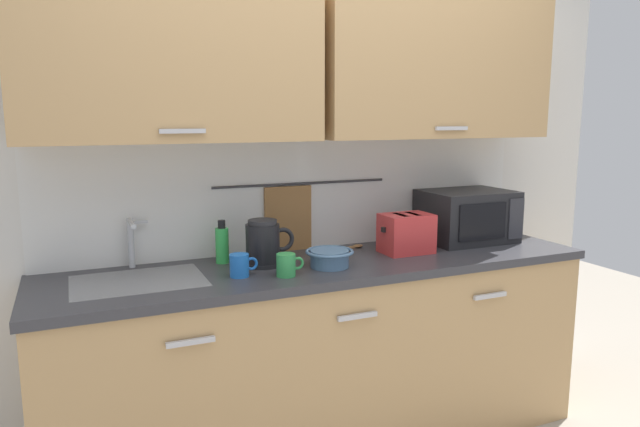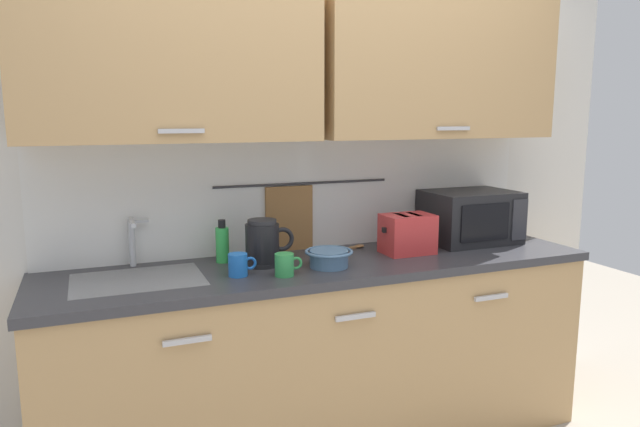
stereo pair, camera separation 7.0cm
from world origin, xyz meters
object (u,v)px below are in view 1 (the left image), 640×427
object	(u,v)px
microwave	(467,216)
mixing_bowl	(330,257)
toaster	(406,233)
wooden_spoon	(347,248)
mug_by_kettle	(287,265)
electric_kettle	(264,243)
dish_soap_bottle	(222,244)
mug_near_sink	(240,265)

from	to	relation	value
microwave	mixing_bowl	world-z (taller)	microwave
toaster	wooden_spoon	distance (m)	0.31
microwave	mug_by_kettle	distance (m)	1.15
microwave	electric_kettle	bearing A→B (deg)	-176.84
microwave	electric_kettle	distance (m)	1.15
dish_soap_bottle	mixing_bowl	size ratio (longest dim) A/B	0.92
mixing_bowl	wooden_spoon	bearing A→B (deg)	51.07
electric_kettle	mug_near_sink	distance (m)	0.20
dish_soap_bottle	mug_near_sink	world-z (taller)	dish_soap_bottle
toaster	dish_soap_bottle	bearing A→B (deg)	169.39
mixing_bowl	mug_by_kettle	size ratio (longest dim) A/B	1.78
microwave	toaster	size ratio (longest dim) A/B	1.80
toaster	mixing_bowl	bearing A→B (deg)	-167.78
microwave	wooden_spoon	distance (m)	0.69
mug_by_kettle	mug_near_sink	bearing A→B (deg)	158.27
mug_by_kettle	toaster	bearing A→B (deg)	13.36
wooden_spoon	dish_soap_bottle	bearing A→B (deg)	-178.88
mug_near_sink	toaster	bearing A→B (deg)	5.99
electric_kettle	mixing_bowl	xyz separation A→B (m)	(0.26, -0.14, -0.06)
dish_soap_bottle	mixing_bowl	xyz separation A→B (m)	(0.42, -0.26, -0.04)
electric_kettle	toaster	bearing A→B (deg)	-2.99
mug_near_sink	wooden_spoon	size ratio (longest dim) A/B	0.44
electric_kettle	mixing_bowl	bearing A→B (deg)	-27.66
mug_near_sink	mug_by_kettle	distance (m)	0.19
microwave	dish_soap_bottle	xyz separation A→B (m)	(-1.31, 0.06, -0.05)
dish_soap_bottle	toaster	bearing A→B (deg)	-10.61
electric_kettle	mug_by_kettle	distance (m)	0.21
mixing_bowl	mug_near_sink	bearing A→B (deg)	178.82
electric_kettle	mixing_bowl	world-z (taller)	electric_kettle
electric_kettle	wooden_spoon	world-z (taller)	electric_kettle
electric_kettle	wooden_spoon	distance (m)	0.51
mug_near_sink	toaster	distance (m)	0.87
dish_soap_bottle	electric_kettle	bearing A→B (deg)	-38.78
dish_soap_bottle	mug_by_kettle	world-z (taller)	dish_soap_bottle
electric_kettle	mug_near_sink	bearing A→B (deg)	-138.77
wooden_spoon	mixing_bowl	bearing A→B (deg)	-128.93
mug_near_sink	mixing_bowl	distance (m)	0.40
microwave	toaster	world-z (taller)	microwave
electric_kettle	dish_soap_bottle	world-z (taller)	electric_kettle
dish_soap_bottle	mixing_bowl	world-z (taller)	dish_soap_bottle
toaster	mug_by_kettle	bearing A→B (deg)	-166.64
toaster	mug_by_kettle	xyz separation A→B (m)	(-0.68, -0.16, -0.05)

